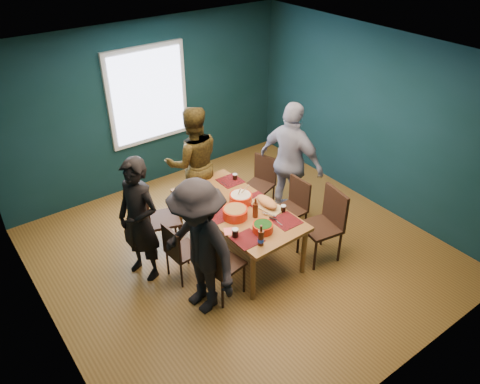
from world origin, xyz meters
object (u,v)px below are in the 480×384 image
object	(u,v)px
chair_left_far	(155,215)
chair_left_mid	(178,249)
chair_left_near	(217,261)
person_back	(193,163)
bowl_herbs	(263,227)
bowl_salad	(235,213)
person_near_left	(199,249)
chair_right_mid	(294,203)
dining_table	(238,212)
person_far_left	(139,220)
chair_right_far	(262,179)
bowl_dumpling	(241,198)
person_right	(291,162)
cutting_board	(267,203)
chair_right_near	(327,220)

from	to	relation	value
chair_left_far	chair_left_mid	world-z (taller)	chair_left_far
chair_left_mid	chair_left_near	distance (m)	0.60
chair_left_near	person_back	size ratio (longest dim) A/B	0.55
bowl_herbs	person_back	bearing A→B (deg)	87.09
bowl_salad	person_near_left	bearing A→B (deg)	-152.60
chair_left_mid	chair_right_mid	world-z (taller)	chair_right_mid
dining_table	person_far_left	distance (m)	1.31
chair_left_far	chair_right_far	bearing A→B (deg)	17.49
bowl_dumpling	chair_left_near	bearing A→B (deg)	-142.16
dining_table	person_right	size ratio (longest dim) A/B	1.05
chair_left_far	person_far_left	world-z (taller)	person_far_left
person_far_left	bowl_salad	xyz separation A→B (m)	(1.09, -0.50, -0.05)
chair_left_mid	person_back	bearing A→B (deg)	46.35
chair_left_far	cutting_board	xyz separation A→B (m)	(1.20, -0.91, 0.21)
chair_left_mid	person_far_left	xyz separation A→B (m)	(-0.31, 0.36, 0.36)
chair_right_mid	person_far_left	world-z (taller)	person_far_left
chair_left_near	person_right	xyz separation A→B (m)	(1.88, 0.82, 0.35)
dining_table	chair_right_far	world-z (taller)	chair_right_far
chair_right_near	bowl_dumpling	xyz separation A→B (m)	(-0.78, 0.86, 0.19)
chair_right_mid	chair_right_near	world-z (taller)	chair_right_near
person_back	bowl_dumpling	distance (m)	1.09
chair_right_far	person_back	world-z (taller)	person_back
chair_right_far	bowl_salad	xyz separation A→B (m)	(-1.11, -0.82, 0.29)
chair_left_near	bowl_herbs	world-z (taller)	chair_left_near
person_near_left	bowl_dumpling	distance (m)	1.26
chair_left_near	chair_right_far	world-z (taller)	chair_left_near
cutting_board	chair_left_far	bearing A→B (deg)	131.71
chair_right_far	dining_table	bearing A→B (deg)	-164.21
chair_right_far	bowl_salad	bearing A→B (deg)	-162.63
dining_table	person_back	world-z (taller)	person_back
chair_left_near	cutting_board	size ratio (longest dim) A/B	1.61
bowl_herbs	cutting_board	world-z (taller)	cutting_board
bowl_salad	bowl_herbs	xyz separation A→B (m)	(0.10, -0.44, -0.01)
person_right	bowl_salad	distance (m)	1.37
bowl_herbs	person_near_left	bearing A→B (deg)	178.63
chair_right_far	person_back	bearing A→B (deg)	132.91
chair_left_far	cutting_board	world-z (taller)	chair_left_far
bowl_herbs	cutting_board	xyz separation A→B (m)	(0.38, 0.39, -0.00)
chair_left_near	person_back	distance (m)	1.92
dining_table	chair_right_near	xyz separation A→B (m)	(0.89, -0.79, -0.05)
chair_left_far	chair_right_mid	distance (m)	1.96
dining_table	bowl_dumpling	world-z (taller)	bowl_dumpling
person_far_left	chair_right_near	bearing A→B (deg)	41.07
chair_left_near	cutting_board	distance (m)	1.14
chair_right_far	person_far_left	xyz separation A→B (m)	(-2.20, -0.32, 0.34)
bowl_dumpling	cutting_board	bearing A→B (deg)	-52.95
person_right	person_near_left	distance (m)	2.27
cutting_board	chair_left_near	bearing A→B (deg)	-172.11
chair_left_mid	person_near_left	distance (m)	0.68
chair_left_near	bowl_herbs	xyz separation A→B (m)	(0.68, -0.02, 0.21)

